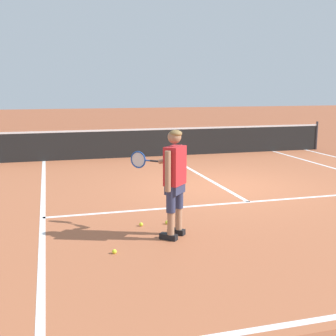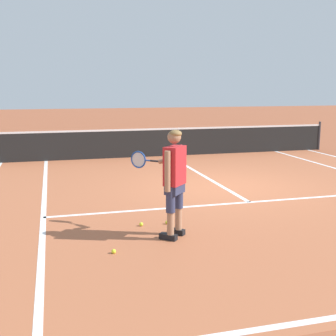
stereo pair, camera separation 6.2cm
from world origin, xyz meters
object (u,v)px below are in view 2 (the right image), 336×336
Objects in this scene: tennis_player at (173,176)px; tennis_ball_by_baseline at (114,251)px; tennis_ball_near_feet at (141,224)px; tennis_ball_mid_court at (167,222)px.

tennis_player reaches higher than tennis_ball_by_baseline.
tennis_player is 25.95× the size of tennis_ball_near_feet.
tennis_player is 25.95× the size of tennis_ball_by_baseline.
tennis_player is at bearing 24.29° from tennis_ball_by_baseline.
tennis_ball_mid_court is at bearing 83.44° from tennis_player.
tennis_ball_near_feet is 1.00× the size of tennis_ball_by_baseline.
tennis_player is 25.95× the size of tennis_ball_mid_court.
tennis_ball_mid_court is (0.07, 0.65, -0.96)m from tennis_player.
tennis_ball_near_feet is 1.29m from tennis_ball_by_baseline.
tennis_ball_by_baseline is (-0.63, -1.12, 0.00)m from tennis_ball_near_feet.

